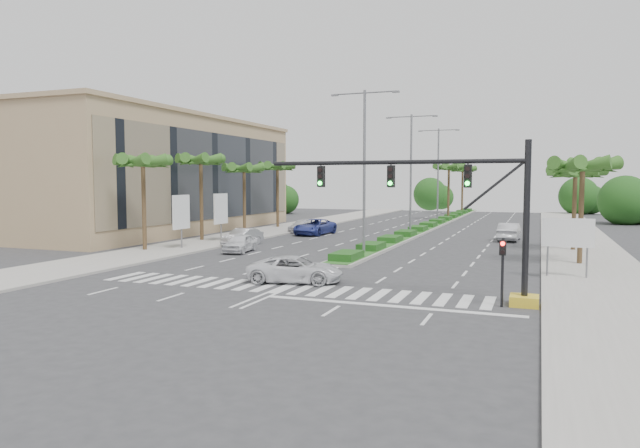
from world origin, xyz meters
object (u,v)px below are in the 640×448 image
object	(u,v)px
car_parked_d	(302,226)
car_right	(509,232)
car_crossing	(295,269)
car_parked_a	(240,243)
car_parked_c	(315,227)
car_parked_b	(243,237)

from	to	relation	value
car_parked_d	car_right	world-z (taller)	car_right
car_parked_d	car_crossing	distance (m)	30.77
car_parked_a	car_right	xyz separation A→B (m)	(18.82, 16.42, 0.11)
car_parked_c	car_right	distance (m)	18.84
car_parked_b	car_parked_c	size ratio (longest dim) A/B	0.76
car_parked_b	car_right	size ratio (longest dim) A/B	0.89
car_parked_d	car_parked_c	bearing A→B (deg)	-44.53
car_crossing	car_parked_c	bearing A→B (deg)	7.88
car_crossing	car_right	xyz separation A→B (m)	(9.59, 26.97, 0.11)
car_parked_b	car_right	bearing A→B (deg)	35.70
car_parked_a	car_crossing	xyz separation A→B (m)	(9.23, -10.55, 0.00)
car_parked_b	car_parked_d	distance (m)	13.84
car_parked_a	car_parked_b	distance (m)	4.56
car_parked_a	car_right	world-z (taller)	car_right
car_parked_c	car_parked_d	distance (m)	3.45
car_parked_b	car_crossing	bearing A→B (deg)	-47.28
car_parked_a	car_parked_d	size ratio (longest dim) A/B	0.92
car_parked_b	car_parked_d	world-z (taller)	car_parked_b
car_crossing	car_right	world-z (taller)	car_right
car_parked_c	car_right	bearing A→B (deg)	7.63
car_crossing	car_right	distance (m)	28.63
car_parked_a	car_crossing	world-z (taller)	car_crossing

